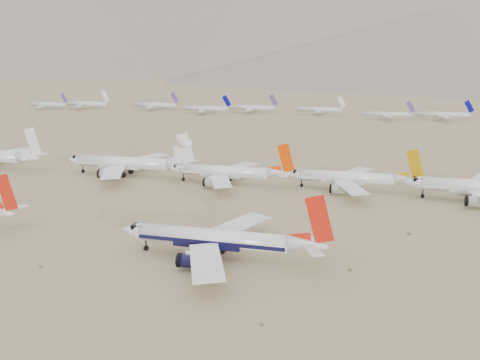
{
  "coord_description": "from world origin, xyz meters",
  "views": [
    {
      "loc": [
        29.74,
        -113.21,
        47.92
      ],
      "look_at": [
        -14.77,
        51.37,
        7.0
      ],
      "focal_mm": 40.0,
      "sensor_mm": 36.0,
      "label": 1
    }
  ],
  "objects": [
    {
      "name": "mountain_range",
      "position": [
        70.18,
        1648.01,
        190.32
      ],
      "size": [
        7354.0,
        3024.0,
        470.0
      ],
      "color": "slate",
      "rests_on": "ground"
    },
    {
      "name": "row2_orange_tail",
      "position": [
        -24.87,
        72.44,
        4.59
      ],
      "size": [
        45.81,
        44.81,
        16.34
      ],
      "color": "white",
      "rests_on": "ground"
    },
    {
      "name": "row2_gold_tail",
      "position": [
        19.82,
        74.95,
        4.47
      ],
      "size": [
        44.89,
        43.91,
        15.98
      ],
      "color": "white",
      "rests_on": "ground"
    },
    {
      "name": "main_airliner",
      "position": [
        -5.79,
        1.06,
        4.77
      ],
      "size": [
        49.21,
        48.06,
        17.37
      ],
      "color": "white",
      "rests_on": "ground"
    },
    {
      "name": "desert_scrub",
      "position": [
        2.26,
        -29.21,
        0.29
      ],
      "size": [
        261.14,
        121.67,
        0.63
      ],
      "color": "brown",
      "rests_on": "ground"
    },
    {
      "name": "ground",
      "position": [
        0.0,
        0.0,
        0.0
      ],
      "size": [
        7000.0,
        7000.0,
        0.0
      ],
      "primitive_type": "plane",
      "color": "olive",
      "rests_on": "ground"
    },
    {
      "name": "row2_white_trijet",
      "position": [
        -66.36,
        75.09,
        5.32
      ],
      "size": [
        51.81,
        50.64,
        18.36
      ],
      "color": "white",
      "rests_on": "ground"
    },
    {
      "name": "distant_storage_row",
      "position": [
        44.79,
        301.28,
        4.38
      ],
      "size": [
        609.73,
        61.61,
        14.96
      ],
      "color": "silver",
      "rests_on": "ground"
    }
  ]
}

